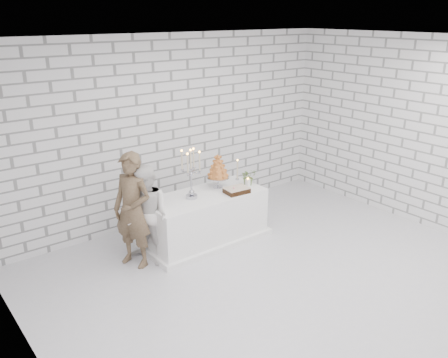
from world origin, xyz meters
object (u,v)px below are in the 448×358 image
at_px(bride, 147,216).
at_px(croquembouche, 218,171).
at_px(candelabra, 191,174).
at_px(cake_table, 205,218).
at_px(groom, 133,210).

relative_size(bride, croquembouche, 2.59).
bearing_deg(croquembouche, candelabra, -168.20).
height_order(bride, croquembouche, bride).
xyz_separation_m(cake_table, groom, (-1.17, 0.02, 0.42)).
xyz_separation_m(cake_table, croquembouche, (0.33, 0.12, 0.64)).
xyz_separation_m(candelabra, croquembouche, (0.57, 0.12, -0.10)).
distance_m(cake_table, croquembouche, 0.74).
bearing_deg(croquembouche, groom, -176.05).
xyz_separation_m(groom, bride, (0.17, -0.07, -0.10)).
relative_size(candelabra, croquembouche, 1.37).
relative_size(bride, candelabra, 1.89).
relative_size(cake_table, groom, 1.13).
bearing_deg(candelabra, bride, -175.91).
relative_size(cake_table, croquembouche, 3.34).
height_order(cake_table, croquembouche, croquembouche).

